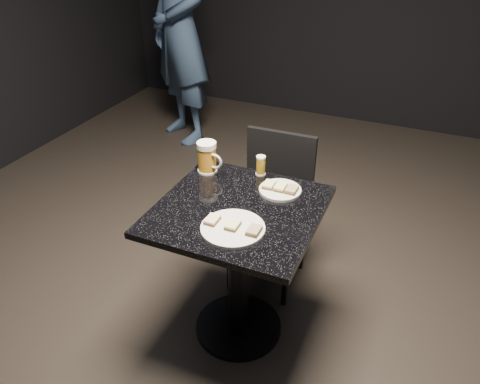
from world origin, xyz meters
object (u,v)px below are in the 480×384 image
object	(u,v)px
plate_small	(280,190)
beer_mug	(207,157)
patron	(180,30)
table	(238,251)
beer_tumbler	(261,165)
plate_large	(233,228)
chair	(273,201)

from	to	relation	value
plate_small	beer_mug	size ratio (longest dim) A/B	1.23
plate_small	patron	world-z (taller)	patron
patron	table	size ratio (longest dim) A/B	2.59
patron	beer_mug	size ratio (longest dim) A/B	12.29
table	beer_tumbler	size ratio (longest dim) A/B	7.65
plate_large	patron	xyz separation A→B (m)	(-1.44, 2.12, 0.21)
beer_tumbler	plate_small	bearing A→B (deg)	-39.18
plate_large	plate_small	size ratio (longest dim) A/B	1.36
table	plate_large	bearing A→B (deg)	-74.05
patron	beer_tumbler	size ratio (longest dim) A/B	19.82
plate_small	table	bearing A→B (deg)	-121.24
plate_small	beer_tumbler	world-z (taller)	beer_tumbler
plate_small	chair	size ratio (longest dim) A/B	0.23
table	beer_tumbler	xyz separation A→B (m)	(-0.02, 0.32, 0.29)
chair	plate_large	bearing A→B (deg)	-85.29
plate_small	beer_mug	distance (m)	0.40
beer_mug	plate_large	bearing A→B (deg)	-51.51
beer_tumbler	chair	world-z (taller)	chair
plate_small	chair	bearing A→B (deg)	114.80
patron	chair	size ratio (longest dim) A/B	2.25
chair	patron	bearing A→B (deg)	133.16
plate_large	chair	size ratio (longest dim) A/B	0.31
table	patron	bearing A→B (deg)	125.42
plate_large	table	xyz separation A→B (m)	(-0.04, 0.16, -0.25)
plate_small	patron	xyz separation A→B (m)	(-1.52, 1.77, 0.21)
plate_large	table	world-z (taller)	plate_large
plate_small	patron	distance (m)	2.34
table	beer_tumbler	distance (m)	0.43
beer_mug	beer_tumbler	xyz separation A→B (m)	(0.25, 0.08, -0.03)
plate_large	table	bearing A→B (deg)	105.95
table	beer_mug	world-z (taller)	beer_mug
plate_large	table	distance (m)	0.30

